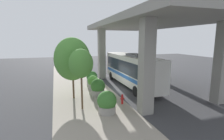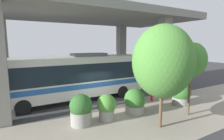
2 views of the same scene
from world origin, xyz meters
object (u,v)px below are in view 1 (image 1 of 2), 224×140
object	(u,v)px
bus	(131,68)
street_tree_near	(72,59)
planter_back	(98,88)
planter_middle	(107,103)
planter_front	(93,82)
planter_extra	(92,79)
fire_hydrant	(122,99)
street_tree_far	(81,64)

from	to	relation	value
bus	street_tree_near	bearing A→B (deg)	-160.43
planter_back	street_tree_near	size ratio (longest dim) A/B	0.30
bus	planter_middle	size ratio (longest dim) A/B	6.74
planter_back	bus	bearing A→B (deg)	28.22
planter_front	street_tree_near	distance (m)	4.18
planter_front	planter_extra	xyz separation A→B (m)	(0.21, 1.51, 0.04)
planter_back	planter_extra	xyz separation A→B (m)	(0.17, 3.64, 0.08)
fire_hydrant	street_tree_far	world-z (taller)	street_tree_far
planter_back	street_tree_near	xyz separation A→B (m)	(-2.30, 0.00, 2.84)
planter_back	street_tree_near	distance (m)	3.65
planter_extra	street_tree_far	xyz separation A→B (m)	(-2.11, -6.47, 2.69)
street_tree_far	bus	bearing A→B (deg)	39.13
planter_middle	planter_front	bearing A→B (deg)	87.39
fire_hydrant	planter_middle	size ratio (longest dim) A/B	0.52
planter_back	street_tree_near	bearing A→B (deg)	179.90
bus	planter_middle	bearing A→B (deg)	-126.53
bus	fire_hydrant	distance (m)	6.29
bus	planter_front	bearing A→B (deg)	-176.12
bus	street_tree_far	bearing A→B (deg)	-140.87
planter_front	fire_hydrant	bearing A→B (deg)	-73.57
planter_front	planter_extra	size ratio (longest dim) A/B	0.90
bus	street_tree_near	xyz separation A→B (m)	(-6.83, -2.43, 1.58)
bus	street_tree_near	distance (m)	7.42
planter_middle	planter_back	size ratio (longest dim) A/B	1.01
planter_front	street_tree_far	world-z (taller)	street_tree_far
street_tree_far	planter_middle	bearing A→B (deg)	-38.62
planter_middle	street_tree_near	world-z (taller)	street_tree_near
fire_hydrant	planter_back	distance (m)	3.14
planter_extra	planter_middle	bearing A→B (deg)	-93.64
fire_hydrant	planter_back	world-z (taller)	planter_back
fire_hydrant	street_tree_near	bearing A→B (deg)	143.12
planter_middle	street_tree_far	size ratio (longest dim) A/B	0.36
planter_front	street_tree_far	xyz separation A→B (m)	(-1.90, -4.95, 2.73)
street_tree_far	planter_extra	bearing A→B (deg)	71.95
planter_extra	street_tree_near	distance (m)	5.19
bus	planter_back	xyz separation A→B (m)	(-4.53, -2.43, -1.26)
bus	street_tree_far	xyz separation A→B (m)	(-6.47, -5.26, 1.51)
planter_middle	street_tree_far	world-z (taller)	street_tree_far
bus	planter_extra	xyz separation A→B (m)	(-4.36, 1.20, -1.18)
bus	street_tree_near	size ratio (longest dim) A/B	2.04
street_tree_far	street_tree_near	bearing A→B (deg)	97.30
fire_hydrant	planter_extra	bearing A→B (deg)	100.91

